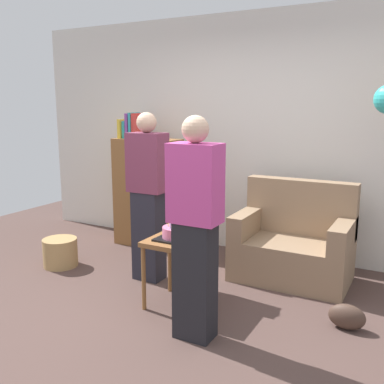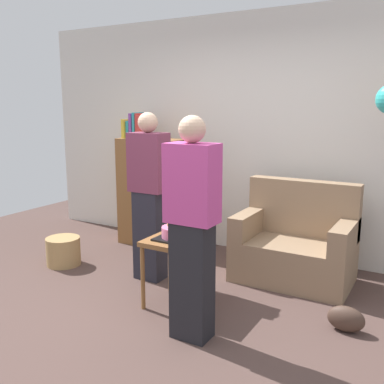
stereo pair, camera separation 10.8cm
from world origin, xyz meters
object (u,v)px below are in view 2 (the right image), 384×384
at_px(person_blowing_candles, 149,196).
at_px(birthday_cake, 177,233).
at_px(wicker_basket, 63,251).
at_px(person_holding_cake, 192,229).
at_px(handbag, 346,319).
at_px(side_table, 177,249).
at_px(bookshelf, 151,190).
at_px(couch, 295,246).

bearing_deg(person_blowing_candles, birthday_cake, -41.22).
bearing_deg(wicker_basket, person_holding_cake, -17.33).
xyz_separation_m(birthday_cake, wicker_basket, (-1.58, 0.21, -0.49)).
relative_size(person_holding_cake, handbag, 5.82).
bearing_deg(side_table, birthday_cake, -101.15).
distance_m(bookshelf, side_table, 1.75).
xyz_separation_m(side_table, person_blowing_candles, (-0.55, 0.38, 0.33)).
bearing_deg(person_holding_cake, person_blowing_candles, -47.63).
bearing_deg(person_blowing_candles, wicker_basket, -177.52).
distance_m(bookshelf, birthday_cake, 1.74).
height_order(couch, bookshelf, bookshelf).
xyz_separation_m(birthday_cake, person_holding_cake, (0.38, -0.40, 0.19)).
bearing_deg(wicker_basket, birthday_cake, -7.65).
bearing_deg(wicker_basket, couch, 20.73).
distance_m(couch, birthday_cake, 1.31).
xyz_separation_m(couch, side_table, (-0.69, -1.07, 0.16)).
bearing_deg(couch, side_table, -122.95).
relative_size(person_blowing_candles, person_holding_cake, 1.00).
height_order(side_table, wicker_basket, side_table).
bearing_deg(person_holding_cake, birthday_cake, -54.31).
bearing_deg(bookshelf, couch, -6.49).
height_order(bookshelf, wicker_basket, bookshelf).
bearing_deg(person_holding_cake, bookshelf, -55.06).
bearing_deg(person_blowing_candles, person_holding_cake, -46.69).
relative_size(couch, person_holding_cake, 0.67).
relative_size(person_blowing_candles, handbag, 5.82).
relative_size(couch, wicker_basket, 3.06).
bearing_deg(side_table, handbag, 10.62).
bearing_deg(couch, person_blowing_candles, -150.86).
bearing_deg(person_blowing_candles, couch, 22.43).
height_order(birthday_cake, person_blowing_candles, person_blowing_candles).
bearing_deg(person_holding_cake, wicker_basket, -24.99).
bearing_deg(person_blowing_candles, side_table, -41.22).
bearing_deg(birthday_cake, handbag, 10.63).
relative_size(birthday_cake, handbag, 1.14).
xyz_separation_m(couch, bookshelf, (-1.86, 0.21, 0.34)).
relative_size(person_holding_cake, wicker_basket, 4.53).
relative_size(couch, side_table, 1.86).
distance_m(side_table, person_blowing_candles, 0.74).
height_order(couch, side_table, couch).
xyz_separation_m(person_blowing_candles, wicker_basket, (-1.03, -0.17, -0.68)).
relative_size(birthday_cake, person_blowing_candles, 0.20).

